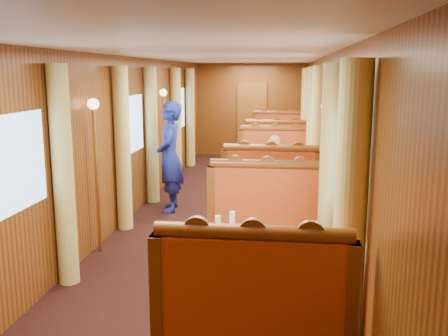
% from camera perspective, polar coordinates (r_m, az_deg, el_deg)
% --- Properties ---
extents(floor, '(3.00, 12.00, 0.01)m').
position_cam_1_polar(floor, '(7.98, 0.11, -5.55)').
color(floor, black).
rests_on(floor, ground).
extents(ceiling, '(3.00, 12.00, 0.01)m').
position_cam_1_polar(ceiling, '(7.66, 0.11, 12.68)').
color(ceiling, silver).
rests_on(ceiling, wall_left).
extents(wall_far, '(3.00, 0.01, 2.50)m').
position_cam_1_polar(wall_far, '(13.67, 3.22, 6.63)').
color(wall_far, brown).
rests_on(wall_far, floor).
extents(wall_left, '(0.01, 12.00, 2.50)m').
position_cam_1_polar(wall_left, '(8.05, -10.57, 3.49)').
color(wall_left, brown).
rests_on(wall_left, floor).
extents(wall_right, '(0.01, 12.00, 2.50)m').
position_cam_1_polar(wall_right, '(7.69, 11.29, 3.13)').
color(wall_right, brown).
rests_on(wall_right, floor).
extents(doorway_far, '(0.80, 0.04, 2.00)m').
position_cam_1_polar(doorway_far, '(13.66, 3.20, 5.58)').
color(doorway_far, brown).
rests_on(doorway_far, floor).
extents(table_near, '(1.05, 0.72, 0.75)m').
position_cam_1_polar(table_near, '(4.52, 4.23, -13.80)').
color(table_near, white).
rests_on(table_near, floor).
extents(banquette_near_aft, '(1.30, 0.55, 1.34)m').
position_cam_1_polar(banquette_near_aft, '(5.44, 4.80, -8.88)').
color(banquette_near_aft, '#AF2713').
rests_on(banquette_near_aft, floor).
extents(table_mid, '(1.05, 0.72, 0.75)m').
position_cam_1_polar(table_mid, '(7.83, 5.57, -3.09)').
color(table_mid, white).
rests_on(table_mid, floor).
extents(banquette_mid_fwd, '(1.30, 0.55, 1.34)m').
position_cam_1_polar(banquette_mid_fwd, '(6.84, 5.33, -4.73)').
color(banquette_mid_fwd, '#AF2713').
rests_on(banquette_mid_fwd, floor).
extents(banquette_mid_aft, '(1.30, 0.55, 1.34)m').
position_cam_1_polar(banquette_mid_aft, '(8.81, 5.77, -1.20)').
color(banquette_mid_aft, '#AF2713').
rests_on(banquette_mid_aft, floor).
extents(table_far, '(1.05, 0.72, 0.75)m').
position_cam_1_polar(table_far, '(11.26, 6.09, 1.19)').
color(table_far, white).
rests_on(table_far, floor).
extents(banquette_far_fwd, '(1.30, 0.55, 1.34)m').
position_cam_1_polar(banquette_far_fwd, '(10.25, 5.98, 0.51)').
color(banquette_far_fwd, '#AF2713').
rests_on(banquette_far_fwd, floor).
extents(banquette_far_aft, '(1.30, 0.55, 1.34)m').
position_cam_1_polar(banquette_far_aft, '(12.25, 6.19, 2.21)').
color(banquette_far_aft, '#AF2713').
rests_on(banquette_far_aft, floor).
extents(tea_tray, '(0.41, 0.37, 0.01)m').
position_cam_1_polar(tea_tray, '(4.36, 2.98, -9.28)').
color(tea_tray, silver).
rests_on(tea_tray, table_near).
extents(teapot_left, '(0.19, 0.16, 0.14)m').
position_cam_1_polar(teapot_left, '(4.25, 2.09, -8.94)').
color(teapot_left, silver).
rests_on(teapot_left, tea_tray).
extents(teapot_right, '(0.18, 0.14, 0.14)m').
position_cam_1_polar(teapot_right, '(4.22, 4.23, -9.12)').
color(teapot_right, silver).
rests_on(teapot_right, tea_tray).
extents(teapot_back, '(0.19, 0.15, 0.14)m').
position_cam_1_polar(teapot_back, '(4.42, 2.86, -8.15)').
color(teapot_back, silver).
rests_on(teapot_back, tea_tray).
extents(fruit_plate, '(0.22, 0.22, 0.05)m').
position_cam_1_polar(fruit_plate, '(4.25, 8.00, -9.76)').
color(fruit_plate, white).
rests_on(fruit_plate, table_near).
extents(cup_inboard, '(0.08, 0.08, 0.26)m').
position_cam_1_polar(cup_inboard, '(4.46, -0.70, -7.45)').
color(cup_inboard, white).
rests_on(cup_inboard, table_near).
extents(cup_outboard, '(0.08, 0.08, 0.26)m').
position_cam_1_polar(cup_outboard, '(4.59, 0.96, -6.91)').
color(cup_outboard, white).
rests_on(cup_outboard, table_near).
extents(rose_vase_mid, '(0.06, 0.06, 0.36)m').
position_cam_1_polar(rose_vase_mid, '(7.75, 5.68, 0.94)').
color(rose_vase_mid, silver).
rests_on(rose_vase_mid, table_mid).
extents(rose_vase_far, '(0.06, 0.06, 0.36)m').
position_cam_1_polar(rose_vase_far, '(11.22, 6.05, 4.01)').
color(rose_vase_far, silver).
rests_on(rose_vase_far, table_far).
extents(window_left_near, '(0.01, 1.20, 0.90)m').
position_cam_1_polar(window_left_near, '(4.83, -23.08, 0.36)').
color(window_left_near, '#88ADDC').
rests_on(window_left_near, wall_left).
extents(curtain_left_near_b, '(0.22, 0.22, 2.35)m').
position_cam_1_polar(curtain_left_near_b, '(5.51, -17.89, -1.00)').
color(curtain_left_near_b, '#DED172').
rests_on(curtain_left_near_b, floor).
extents(window_right_near, '(0.01, 1.20, 0.90)m').
position_cam_1_polar(window_right_near, '(4.22, 14.46, -0.53)').
color(window_right_near, '#88ADDC').
rests_on(window_right_near, wall_right).
extents(curtain_right_near_a, '(0.22, 0.22, 2.35)m').
position_cam_1_polar(curtain_right_near_a, '(3.52, 14.11, -7.39)').
color(curtain_right_near_a, '#DED172').
rests_on(curtain_right_near_a, floor).
extents(curtain_right_near_b, '(0.22, 0.22, 2.35)m').
position_cam_1_polar(curtain_right_near_b, '(5.02, 12.03, -1.83)').
color(curtain_right_near_b, '#DED172').
rests_on(curtain_right_near_b, floor).
extents(window_left_mid, '(0.01, 1.20, 0.90)m').
position_cam_1_polar(window_left_mid, '(8.02, -10.52, 4.91)').
color(window_left_mid, '#88ADDC').
rests_on(window_left_mid, wall_left).
extents(curtain_left_mid_a, '(0.22, 0.22, 2.35)m').
position_cam_1_polar(curtain_left_mid_a, '(7.29, -11.50, 2.11)').
color(curtain_left_mid_a, '#DED172').
rests_on(curtain_left_mid_a, floor).
extents(curtain_left_mid_b, '(0.22, 0.22, 2.35)m').
position_cam_1_polar(curtain_left_mid_b, '(8.76, -8.27, 3.66)').
color(curtain_left_mid_b, '#DED172').
rests_on(curtain_left_mid_b, floor).
extents(window_right_mid, '(0.01, 1.20, 0.90)m').
position_cam_1_polar(window_right_mid, '(7.66, 11.24, 4.61)').
color(window_right_mid, '#88ADDC').
rests_on(window_right_mid, wall_right).
extents(curtain_right_mid_a, '(0.22, 0.22, 2.35)m').
position_cam_1_polar(curtain_right_mid_a, '(6.92, 10.72, 1.68)').
color(curtain_right_mid_a, '#DED172').
rests_on(curtain_right_mid_a, floor).
extents(curtain_right_mid_b, '(0.22, 0.22, 2.35)m').
position_cam_1_polar(curtain_right_mid_b, '(8.46, 10.10, 3.35)').
color(curtain_right_mid_b, '#DED172').
rests_on(curtain_right_mid_b, floor).
extents(window_left_far, '(0.01, 1.20, 0.90)m').
position_cam_1_polar(window_left_far, '(11.39, -5.19, 6.77)').
color(window_left_far, '#88ADDC').
rests_on(window_left_far, wall_left).
extents(curtain_left_far_a, '(0.22, 0.22, 2.35)m').
position_cam_1_polar(curtain_left_far_a, '(10.63, -5.50, 4.98)').
color(curtain_left_far_a, '#DED172').
rests_on(curtain_left_far_a, floor).
extents(curtain_left_far_b, '(0.22, 0.22, 2.35)m').
position_cam_1_polar(curtain_left_far_b, '(12.15, -3.90, 5.74)').
color(curtain_left_far_b, '#DED172').
rests_on(curtain_left_far_b, floor).
extents(window_right_far, '(0.01, 1.20, 0.90)m').
position_cam_1_polar(window_right_far, '(11.14, 10.01, 6.56)').
color(window_right_far, '#88ADDC').
rests_on(window_right_far, wall_right).
extents(curtain_right_far_a, '(0.22, 0.22, 2.35)m').
position_cam_1_polar(curtain_right_far_a, '(10.39, 9.58, 4.74)').
color(curtain_right_far_a, '#DED172').
rests_on(curtain_right_far_a, floor).
extents(curtain_right_far_b, '(0.22, 0.22, 2.35)m').
position_cam_1_polar(curtain_right_far_b, '(11.94, 9.28, 5.53)').
color(curtain_right_far_b, '#DED172').
rests_on(curtain_right_far_b, floor).
extents(sconce_left_fore, '(0.14, 0.14, 1.95)m').
position_cam_1_polar(sconce_left_fore, '(6.36, -14.51, 2.63)').
color(sconce_left_fore, '#BF8C3F').
rests_on(sconce_left_fore, floor).
extents(sconce_right_fore, '(0.14, 0.14, 1.95)m').
position_cam_1_polar(sconce_right_fore, '(5.93, 11.54, 2.19)').
color(sconce_right_fore, '#BF8C3F').
rests_on(sconce_right_fore, floor).
extents(sconce_left_aft, '(0.14, 0.14, 1.95)m').
position_cam_1_polar(sconce_left_aft, '(9.68, -6.89, 5.62)').
color(sconce_left_aft, '#BF8C3F').
rests_on(sconce_left_aft, floor).
extents(sconce_right_aft, '(0.14, 0.14, 1.95)m').
position_cam_1_polar(sconce_right_aft, '(9.40, 9.98, 5.38)').
color(sconce_right_aft, '#BF8C3F').
rests_on(sconce_right_aft, floor).
extents(steward, '(0.53, 0.72, 1.81)m').
position_cam_1_polar(steward, '(8.19, -6.20, 1.29)').
color(steward, navy).
rests_on(steward, floor).
extents(passenger, '(0.40, 0.44, 0.76)m').
position_cam_1_polar(passenger, '(8.50, 5.77, 0.55)').
color(passenger, beige).
rests_on(passenger, banquette_mid_aft).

